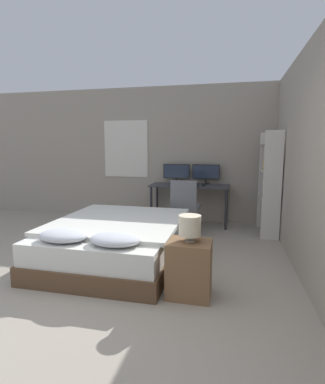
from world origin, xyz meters
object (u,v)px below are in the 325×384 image
at_px(bed, 117,240).
at_px(office_chair, 185,211).
at_px(desk, 189,190).
at_px(bookshelf, 270,178).
at_px(keyboard, 188,186).
at_px(computer_mouse, 203,186).
at_px(nightstand, 189,269).
at_px(monitor_left, 176,172).
at_px(monitor_right, 206,173).
at_px(bedside_lamp, 190,226).

xyz_separation_m(bed, office_chair, (0.70, 1.39, 0.13)).
height_order(desk, bookshelf, bookshelf).
bearing_deg(bed, keyboard, 69.94).
height_order(computer_mouse, office_chair, office_chair).
relative_size(office_chair, bookshelf, 0.54).
bearing_deg(nightstand, desk, 98.03).
xyz_separation_m(monitor_left, bookshelf, (1.71, -0.55, -0.02)).
bearing_deg(monitor_right, keyboard, -129.35).
xyz_separation_m(nightstand, keyboard, (-0.40, 2.65, 0.50)).
distance_m(monitor_right, office_chair, 1.08).
relative_size(nightstand, monitor_left, 1.08).
bearing_deg(bed, monitor_left, 79.99).
relative_size(monitor_right, office_chair, 0.56).
xyz_separation_m(desk, keyboard, (-0.00, -0.18, 0.11)).
bearing_deg(office_chair, nightstand, -79.91).
height_order(bedside_lamp, monitor_left, monitor_left).
xyz_separation_m(monitor_left, computer_mouse, (0.57, -0.36, -0.21)).
bearing_deg(office_chair, bookshelf, 11.94).
distance_m(bedside_lamp, monitor_left, 3.10).
relative_size(monitor_left, office_chair, 0.56).
height_order(monitor_right, keyboard, monitor_right).
xyz_separation_m(nightstand, bookshelf, (1.02, 2.45, 0.70)).
bearing_deg(monitor_right, nightstand, -87.99).
bearing_deg(nightstand, keyboard, 98.55).
distance_m(bed, desk, 2.21).
height_order(bedside_lamp, office_chair, office_chair).
distance_m(nightstand, bookshelf, 2.75).
xyz_separation_m(nightstand, monitor_left, (-0.69, 3.01, 0.72)).
bearing_deg(bed, computer_mouse, 62.82).
bearing_deg(bedside_lamp, computer_mouse, 92.56).
height_order(computer_mouse, bookshelf, bookshelf).
bearing_deg(computer_mouse, nightstand, -87.44).
bearing_deg(nightstand, bookshelf, 67.39).
bearing_deg(bookshelf, monitor_left, 162.06).
xyz_separation_m(bed, keyboard, (0.69, 1.89, 0.52)).
bearing_deg(bookshelf, nightstand, -112.61).
bearing_deg(monitor_left, monitor_right, 0.00).
bearing_deg(bookshelf, bed, -141.31).
relative_size(monitor_left, bookshelf, 0.30).
xyz_separation_m(monitor_left, monitor_right, (0.59, 0.00, 0.00)).
bearing_deg(computer_mouse, desk, 147.71).
distance_m(monitor_left, keyboard, 0.51).
bearing_deg(keyboard, desk, 90.00).
distance_m(nightstand, office_chair, 2.19).
bearing_deg(monitor_left, office_chair, -70.12).
height_order(nightstand, computer_mouse, computer_mouse).
relative_size(nightstand, bookshelf, 0.32).
bearing_deg(bookshelf, bedside_lamp, -112.61).
bearing_deg(bed, office_chair, 63.17).
xyz_separation_m(desk, computer_mouse, (0.28, -0.18, 0.12)).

